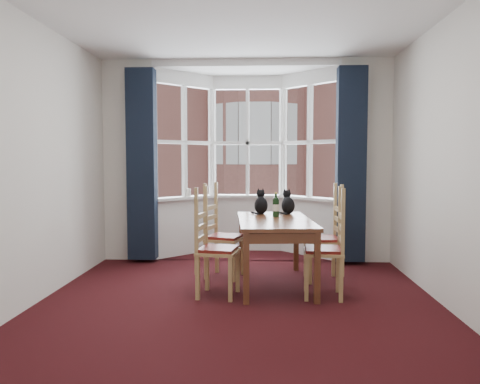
# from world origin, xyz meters

# --- Properties ---
(floor) EXTENTS (4.50, 4.50, 0.00)m
(floor) POSITION_xyz_m (0.00, 0.00, 0.00)
(floor) COLOR black
(floor) RESTS_ON ground
(ceiling) EXTENTS (4.50, 4.50, 0.00)m
(ceiling) POSITION_xyz_m (0.00, 0.00, 2.80)
(ceiling) COLOR white
(ceiling) RESTS_ON floor
(wall_left) EXTENTS (0.00, 4.50, 4.50)m
(wall_left) POSITION_xyz_m (-2.00, 0.00, 1.40)
(wall_left) COLOR silver
(wall_left) RESTS_ON floor
(wall_right) EXTENTS (0.00, 4.50, 4.50)m
(wall_right) POSITION_xyz_m (2.00, 0.00, 1.40)
(wall_right) COLOR silver
(wall_right) RESTS_ON floor
(wall_near) EXTENTS (4.00, 0.00, 4.00)m
(wall_near) POSITION_xyz_m (0.00, -2.25, 1.40)
(wall_near) COLOR silver
(wall_near) RESTS_ON floor
(wall_back_pier_left) EXTENTS (0.70, 0.12, 2.80)m
(wall_back_pier_left) POSITION_xyz_m (-1.65, 2.25, 1.40)
(wall_back_pier_left) COLOR silver
(wall_back_pier_left) RESTS_ON floor
(wall_back_pier_right) EXTENTS (0.70, 0.12, 2.80)m
(wall_back_pier_right) POSITION_xyz_m (1.65, 2.25, 1.40)
(wall_back_pier_right) COLOR silver
(wall_back_pier_right) RESTS_ON floor
(bay_window) EXTENTS (2.76, 0.94, 2.80)m
(bay_window) POSITION_xyz_m (0.00, 2.75, 1.40)
(bay_window) COLOR white
(bay_window) RESTS_ON floor
(curtain_left) EXTENTS (0.38, 0.22, 2.60)m
(curtain_left) POSITION_xyz_m (-1.42, 2.07, 1.35)
(curtain_left) COLOR black
(curtain_left) RESTS_ON floor
(curtain_right) EXTENTS (0.38, 0.22, 2.60)m
(curtain_right) POSITION_xyz_m (1.42, 2.07, 1.35)
(curtain_right) COLOR black
(curtain_right) RESTS_ON floor
(dining_table) EXTENTS (0.91, 1.55, 0.75)m
(dining_table) POSITION_xyz_m (0.37, 0.95, 0.67)
(dining_table) COLOR brown
(dining_table) RESTS_ON floor
(chair_left_near) EXTENTS (0.46, 0.48, 0.92)m
(chair_left_near) POSITION_xyz_m (-0.31, 0.51, 0.47)
(chair_left_near) COLOR tan
(chair_left_near) RESTS_ON floor
(chair_left_far) EXTENTS (0.50, 0.51, 0.92)m
(chair_left_far) POSITION_xyz_m (-0.31, 1.31, 0.47)
(chair_left_far) COLOR tan
(chair_left_far) RESTS_ON floor
(chair_right_near) EXTENTS (0.43, 0.45, 0.92)m
(chair_right_near) POSITION_xyz_m (0.96, 0.52, 0.47)
(chair_right_near) COLOR tan
(chair_right_near) RESTS_ON floor
(chair_right_far) EXTENTS (0.42, 0.44, 0.92)m
(chair_right_far) POSITION_xyz_m (1.03, 1.20, 0.47)
(chair_right_far) COLOR tan
(chair_right_far) RESTS_ON floor
(cat_left) EXTENTS (0.18, 0.25, 0.32)m
(cat_left) POSITION_xyz_m (0.22, 1.46, 0.87)
(cat_left) COLOR black
(cat_left) RESTS_ON dining_table
(cat_right) EXTENTS (0.20, 0.25, 0.32)m
(cat_right) POSITION_xyz_m (0.55, 1.47, 0.87)
(cat_right) COLOR black
(cat_right) RESTS_ON dining_table
(wine_bottle) EXTENTS (0.07, 0.07, 0.29)m
(wine_bottle) POSITION_xyz_m (0.39, 1.15, 0.88)
(wine_bottle) COLOR black
(wine_bottle) RESTS_ON dining_table
(candle_tall) EXTENTS (0.06, 0.06, 0.12)m
(candle_tall) POSITION_xyz_m (-0.86, 2.60, 0.93)
(candle_tall) COLOR white
(candle_tall) RESTS_ON bay_window
(street) EXTENTS (80.00, 80.00, 0.00)m
(street) POSITION_xyz_m (0.00, 32.25, -6.00)
(street) COLOR #333335
(street) RESTS_ON ground
(tenement_building) EXTENTS (18.40, 7.80, 15.20)m
(tenement_building) POSITION_xyz_m (0.00, 14.01, 1.60)
(tenement_building) COLOR #96584D
(tenement_building) RESTS_ON street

